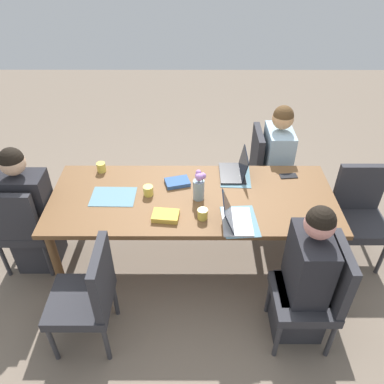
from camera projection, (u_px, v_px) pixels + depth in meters
The scene contains 22 objects.
ground_plane at pixel (192, 259), 3.58m from camera, with size 10.00×10.00×0.00m, color #756656.
dining_table at pixel (192, 204), 3.17m from camera, with size 2.33×0.92×0.74m.
chair_far_left_near at pixel (316, 290), 2.68m from camera, with size 0.44×0.44×0.90m.
person_far_left_near at pixel (304, 281), 2.71m from camera, with size 0.36×0.40×1.19m.
chair_head_right_left_mid at pixel (21, 224), 3.22m from camera, with size 0.44×0.44×0.90m.
person_head_right_left_mid at pixel (30, 216), 3.26m from camera, with size 0.40×0.36×1.19m.
chair_near_left_far at pixel (266, 167), 3.91m from camera, with size 0.44×0.44×0.90m.
person_near_left_far at pixel (275, 168), 3.85m from camera, with size 0.36×0.40×1.19m.
chair_head_left_right_near at pixel (358, 211), 3.36m from camera, with size 0.44×0.44×0.90m.
chair_far_right_mid at pixel (88, 293), 2.65m from camera, with size 0.44×0.44×0.90m.
flower_vase at pixel (198, 185), 3.03m from camera, with size 0.10×0.10×0.27m.
placemat_far_left_near at pixel (239, 221), 2.89m from camera, with size 0.36×0.26×0.00m, color slate.
placemat_head_right_left_mid at pixel (113, 196), 3.13m from camera, with size 0.36×0.26×0.00m, color slate.
placemat_near_left_far at pixel (235, 176), 3.36m from camera, with size 0.36×0.26×0.00m, color slate.
laptop_far_left_near at pixel (234, 219), 2.85m from camera, with size 0.22×0.32×0.20m.
laptop_near_left_far at pixel (235, 170), 3.35m from camera, with size 0.22×0.32×0.21m.
coffee_mug_near_left at pixel (101, 167), 3.40m from camera, with size 0.08×0.08×0.08m, color #DBC64C.
coffee_mug_near_right at pixel (202, 214), 2.89m from camera, with size 0.08×0.08×0.08m, color #DBC64C.
coffee_mug_centre_left at pixel (148, 191), 3.13m from camera, with size 0.08×0.08×0.08m, color #DBC64C.
book_red_cover at pixel (177, 182), 3.26m from camera, with size 0.20×0.14×0.03m, color #335693.
book_blue_cover at pixel (165, 216), 2.91m from camera, with size 0.20×0.14×0.04m, color gold.
phone_black at pixel (288, 176), 3.36m from camera, with size 0.15×0.07×0.01m, color black.
Camera 1 is at (-0.00, 2.46, 2.67)m, focal length 35.80 mm.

